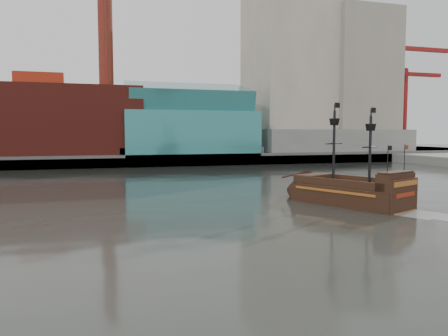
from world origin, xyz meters
name	(u,v)px	position (x,y,z in m)	size (l,w,h in m)	color
ground	(259,230)	(0.00, 0.00, 0.00)	(400.00, 400.00, 0.00)	#242621
promenade_far	(136,155)	(0.00, 92.00, 1.00)	(220.00, 60.00, 2.00)	slate
seawall	(150,161)	(0.00, 62.50, 1.30)	(220.00, 1.00, 2.60)	#4C4C49
skyline	(158,65)	(5.21, 84.56, 24.55)	(149.00, 45.00, 62.00)	brown
crane_a	(402,93)	(78.63, 82.00, 19.11)	(22.50, 4.00, 32.25)	slate
crane_b	(406,107)	(88.23, 92.00, 15.57)	(19.10, 4.00, 26.25)	slate
pirate_ship	(351,195)	(13.19, 8.21, 0.99)	(9.78, 15.17, 10.96)	black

